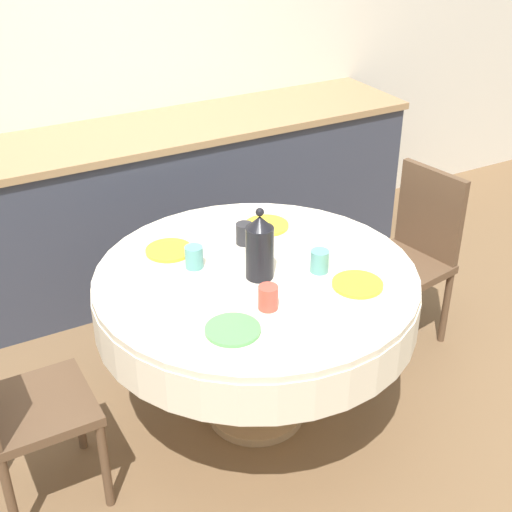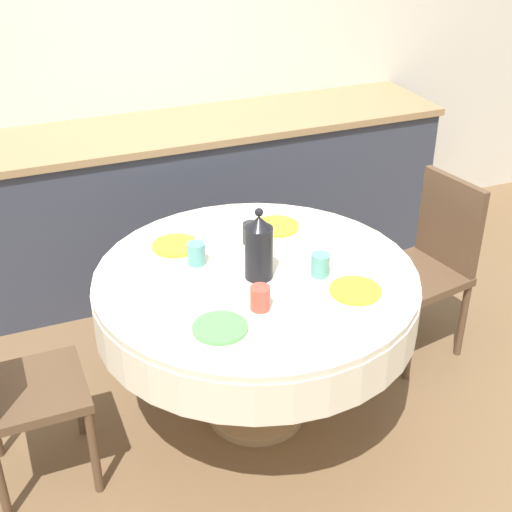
{
  "view_description": "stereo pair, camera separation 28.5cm",
  "coord_description": "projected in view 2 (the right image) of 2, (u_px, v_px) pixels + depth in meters",
  "views": [
    {
      "loc": [
        -1.19,
        -2.17,
        2.24
      ],
      "look_at": [
        0.0,
        0.0,
        0.83
      ],
      "focal_mm": 50.0,
      "sensor_mm": 36.0,
      "label": 1
    },
    {
      "loc": [
        -0.93,
        -2.3,
        2.24
      ],
      "look_at": [
        0.0,
        0.0,
        0.83
      ],
      "focal_mm": 50.0,
      "sensor_mm": 36.0,
      "label": 2
    }
  ],
  "objects": [
    {
      "name": "plate_near_left",
      "position": [
        220.0,
        328.0,
        2.55
      ],
      "size": [
        0.2,
        0.2,
        0.01
      ],
      "primitive_type": "cylinder",
      "color": "#5BA85B",
      "rests_on": "dining_table"
    },
    {
      "name": "wall_back",
      "position": [
        142.0,
        44.0,
        3.98
      ],
      "size": [
        7.0,
        0.05,
        2.6
      ],
      "color": "silver",
      "rests_on": "ground_plane"
    },
    {
      "name": "chair_left",
      "position": [
        430.0,
        259.0,
        3.48
      ],
      "size": [
        0.46,
        0.46,
        0.91
      ],
      "rotation": [
        0.0,
        0.0,
        -4.53
      ],
      "color": "brown",
      "rests_on": "ground_plane"
    },
    {
      "name": "plate_far_right",
      "position": [
        277.0,
        226.0,
        3.24
      ],
      "size": [
        0.2,
        0.2,
        0.01
      ],
      "primitive_type": "cylinder",
      "color": "yellow",
      "rests_on": "dining_table"
    },
    {
      "name": "cup_near_left",
      "position": [
        260.0,
        298.0,
        2.65
      ],
      "size": [
        0.08,
        0.08,
        0.09
      ],
      "primitive_type": "cylinder",
      "color": "#CC4C3D",
      "rests_on": "dining_table"
    },
    {
      "name": "ground_plane",
      "position": [
        256.0,
        413.0,
        3.27
      ],
      "size": [
        12.0,
        12.0,
        0.0
      ],
      "primitive_type": "plane",
      "color": "brown"
    },
    {
      "name": "cup_far_right",
      "position": [
        251.0,
        233.0,
        3.09
      ],
      "size": [
        0.08,
        0.08,
        0.09
      ],
      "primitive_type": "cylinder",
      "color": "#28282D",
      "rests_on": "dining_table"
    },
    {
      "name": "dining_table",
      "position": [
        256.0,
        298.0,
        2.96
      ],
      "size": [
        1.33,
        1.33,
        0.75
      ],
      "color": "tan",
      "rests_on": "ground_plane"
    },
    {
      "name": "cup_near_right",
      "position": [
        320.0,
        265.0,
        2.86
      ],
      "size": [
        0.08,
        0.08,
        0.09
      ],
      "primitive_type": "cylinder",
      "color": "#5BA39E",
      "rests_on": "dining_table"
    },
    {
      "name": "plate_far_left",
      "position": [
        175.0,
        246.0,
        3.08
      ],
      "size": [
        0.2,
        0.2,
        0.01
      ],
      "primitive_type": "cylinder",
      "color": "yellow",
      "rests_on": "dining_table"
    },
    {
      "name": "cup_far_left",
      "position": [
        196.0,
        254.0,
        2.94
      ],
      "size": [
        0.08,
        0.08,
        0.09
      ],
      "primitive_type": "cylinder",
      "color": "#5BA39E",
      "rests_on": "dining_table"
    },
    {
      "name": "coffee_carafe",
      "position": [
        260.0,
        247.0,
        2.8
      ],
      "size": [
        0.11,
        0.11,
        0.31
      ],
      "color": "black",
      "rests_on": "dining_table"
    },
    {
      "name": "chair_right",
      "position": [
        9.0,
        381.0,
        2.68
      ],
      "size": [
        0.4,
        0.4,
        0.91
      ],
      "rotation": [
        0.0,
        0.0,
        -1.57
      ],
      "color": "brown",
      "rests_on": "ground_plane"
    },
    {
      "name": "plate_near_right",
      "position": [
        355.0,
        290.0,
        2.77
      ],
      "size": [
        0.2,
        0.2,
        0.01
      ],
      "primitive_type": "cylinder",
      "color": "yellow",
      "rests_on": "dining_table"
    },
    {
      "name": "kitchen_counter",
      "position": [
        168.0,
        203.0,
        4.13
      ],
      "size": [
        3.24,
        0.64,
        0.93
      ],
      "color": "#383D4C",
      "rests_on": "ground_plane"
    }
  ]
}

